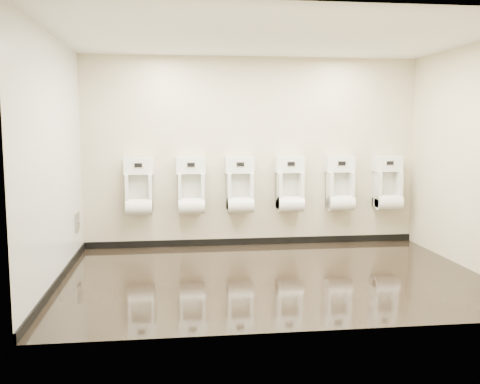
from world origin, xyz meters
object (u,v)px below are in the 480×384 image
Objects in this scene: urinal_2 at (240,189)px; urinal_5 at (388,187)px; urinal_0 at (139,190)px; access_panel at (77,222)px; urinal_3 at (290,188)px; urinal_1 at (191,190)px; urinal_4 at (340,187)px.

urinal_2 is 2.27m from urinal_5.
urinal_2 is at bearing 180.00° from urinal_5.
urinal_0 is 1.46m from urinal_2.
access_panel is at bearing -174.89° from urinal_5.
urinal_2 is 1.00× the size of urinal_5.
urinal_2 and urinal_3 have the same top height.
access_panel is 0.31× the size of urinal_1.
urinal_4 reaches higher than access_panel.
urinal_3 is at bearing 0.00° from urinal_0.
urinal_2 is (1.46, 0.00, 0.00)m from urinal_0.
access_panel is 0.31× the size of urinal_4.
urinal_0 is at bearing 26.66° from access_panel.
urinal_4 is (2.24, 0.00, 0.00)m from urinal_1.
urinal_2 is at bearing 0.00° from urinal_1.
urinal_4 is at bearing 0.00° from urinal_0.
urinal_3 is 1.00× the size of urinal_4.
urinal_0 is 0.75m from urinal_1.
urinal_0 is at bearing 180.00° from urinal_1.
urinal_0 is 2.99m from urinal_4.
urinal_1 reaches higher than access_panel.
urinal_0 and urinal_2 have the same top height.
urinal_1 is 1.47m from urinal_3.
urinal_3 and urinal_5 have the same top height.
urinal_5 is (1.52, 0.00, 0.00)m from urinal_3.
urinal_1 is at bearing 180.00° from urinal_3.
urinal_2 is (2.27, 0.41, 0.37)m from access_panel.
urinal_5 is at bearing 0.00° from urinal_2.
urinal_3 is at bearing 0.00° from urinal_2.
urinal_3 is at bearing 180.00° from urinal_5.
urinal_0 is 2.22m from urinal_3.
urinal_4 is at bearing 0.00° from urinal_1.
urinal_5 is at bearing 0.00° from urinal_4.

